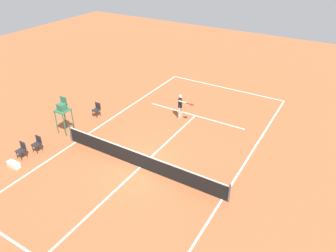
% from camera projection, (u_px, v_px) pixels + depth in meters
% --- Properties ---
extents(ground_plane, '(60.00, 60.00, 0.00)m').
position_uv_depth(ground_plane, '(140.00, 167.00, 17.12)').
color(ground_plane, '#AD5933').
extents(court_lines, '(9.61, 24.31, 0.01)m').
position_uv_depth(court_lines, '(140.00, 167.00, 17.11)').
color(court_lines, white).
rests_on(court_lines, ground).
extents(tennis_net, '(10.21, 0.10, 1.07)m').
position_uv_depth(tennis_net, '(140.00, 160.00, 16.86)').
color(tennis_net, '#4C4C51').
rests_on(tennis_net, ground).
extents(player_serving, '(1.28, 0.62, 1.74)m').
position_uv_depth(player_serving, '(181.00, 104.00, 21.19)').
color(player_serving, beige).
rests_on(player_serving, ground).
extents(tennis_ball, '(0.07, 0.07, 0.07)m').
position_uv_depth(tennis_ball, '(169.00, 130.00, 20.30)').
color(tennis_ball, '#CCE033').
rests_on(tennis_ball, ground).
extents(umpire_chair, '(0.80, 0.80, 2.41)m').
position_uv_depth(umpire_chair, '(63.00, 110.00, 19.36)').
color(umpire_chair, '#2D6B4C').
rests_on(umpire_chair, ground).
extents(courtside_chair_near, '(0.44, 0.46, 0.95)m').
position_uv_depth(courtside_chair_near, '(21.00, 149.00, 17.62)').
color(courtside_chair_near, '#262626').
rests_on(courtside_chair_near, ground).
extents(courtside_chair_mid, '(0.44, 0.46, 0.95)m').
position_uv_depth(courtside_chair_mid, '(97.00, 109.00, 21.73)').
color(courtside_chair_mid, '#262626').
rests_on(courtside_chair_mid, ground).
extents(courtside_chair_far, '(0.44, 0.46, 0.95)m').
position_uv_depth(courtside_chair_far, '(37.00, 143.00, 18.15)').
color(courtside_chair_far, '#262626').
rests_on(courtside_chair_far, ground).
extents(equipment_bag, '(0.76, 0.32, 0.30)m').
position_uv_depth(equipment_bag, '(14.00, 164.00, 17.08)').
color(equipment_bag, white).
rests_on(equipment_bag, ground).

